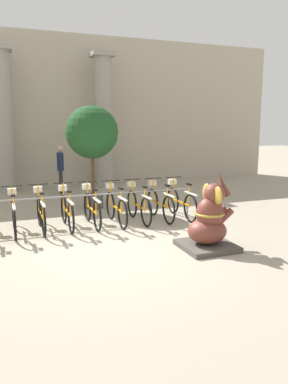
{
  "coord_description": "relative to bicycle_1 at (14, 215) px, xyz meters",
  "views": [
    {
      "loc": [
        -1.92,
        -6.94,
        2.44
      ],
      "look_at": [
        0.91,
        0.57,
        1.0
      ],
      "focal_mm": 35.0,
      "sensor_mm": 36.0,
      "label": 1
    }
  ],
  "objects": [
    {
      "name": "ground_plane",
      "position": [
        1.78,
        -1.8,
        -0.42
      ],
      "size": [
        60.0,
        60.0,
        0.0
      ],
      "primitive_type": "plane",
      "color": "#9E937F"
    },
    {
      "name": "building_facade",
      "position": [
        1.78,
        6.8,
        2.58
      ],
      "size": [
        20.0,
        0.2,
        6.0
      ],
      "color": "#B2A893",
      "rests_on": "ground_plane"
    },
    {
      "name": "column_left",
      "position": [
        -0.06,
        5.8,
        2.2
      ],
      "size": [
        0.88,
        0.88,
        5.16
      ],
      "color": "gray",
      "rests_on": "ground_plane"
    },
    {
      "name": "column_right",
      "position": [
        3.63,
        5.8,
        2.2
      ],
      "size": [
        0.88,
        0.88,
        5.16
      ],
      "color": "gray",
      "rests_on": "ground_plane"
    },
    {
      "name": "bike_rack",
      "position": [
        1.81,
        0.15,
        0.21
      ],
      "size": [
        5.42,
        0.05,
        0.77
      ],
      "color": "gray",
      "rests_on": "ground_plane"
    },
    {
      "name": "bicycle_1",
      "position": [
        0.0,
        0.0,
        0.0
      ],
      "size": [
        0.48,
        1.79,
        1.04
      ],
      "color": "black",
      "rests_on": "ground_plane"
    },
    {
      "name": "bicycle_2",
      "position": [
        0.6,
        0.06,
        0.0
      ],
      "size": [
        0.48,
        1.79,
        1.04
      ],
      "color": "black",
      "rests_on": "ground_plane"
    },
    {
      "name": "bicycle_3",
      "position": [
        1.2,
        0.07,
        0.0
      ],
      "size": [
        0.48,
        1.79,
        1.04
      ],
      "color": "black",
      "rests_on": "ground_plane"
    },
    {
      "name": "bicycle_4",
      "position": [
        1.81,
        0.06,
        0.0
      ],
      "size": [
        0.48,
        1.79,
        1.04
      ],
      "color": "black",
      "rests_on": "ground_plane"
    },
    {
      "name": "bicycle_5",
      "position": [
        2.41,
        0.02,
        0.0
      ],
      "size": [
        0.48,
        1.79,
        1.04
      ],
      "color": "black",
      "rests_on": "ground_plane"
    },
    {
      "name": "bicycle_6",
      "position": [
        3.01,
        0.04,
        0.0
      ],
      "size": [
        0.48,
        1.79,
        1.04
      ],
      "color": "black",
      "rests_on": "ground_plane"
    },
    {
      "name": "bicycle_7",
      "position": [
        3.61,
        0.05,
        0.0
      ],
      "size": [
        0.48,
        1.79,
        1.04
      ],
      "color": "black",
      "rests_on": "ground_plane"
    },
    {
      "name": "bicycle_8",
      "position": [
        4.22,
        0.05,
        0.0
      ],
      "size": [
        0.48,
        1.79,
        1.04
      ],
      "color": "black",
      "rests_on": "ground_plane"
    },
    {
      "name": "elephant_statue",
      "position": [
        3.61,
        -2.46,
        0.11
      ],
      "size": [
        1.03,
        1.03,
        1.55
      ],
      "color": "#4C4742",
      "rests_on": "ground_plane"
    },
    {
      "name": "person_pedestrian",
      "position": [
        1.75,
        4.76,
        0.61
      ],
      "size": [
        0.23,
        0.47,
        1.72
      ],
      "color": "#28282D",
      "rests_on": "ground_plane"
    },
    {
      "name": "potted_tree",
      "position": [
        2.3,
        2.02,
        1.74
      ],
      "size": [
        1.53,
        1.53,
        3.0
      ],
      "color": "#4C4C4C",
      "rests_on": "ground_plane"
    }
  ]
}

